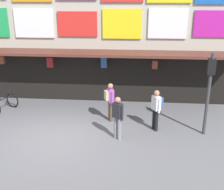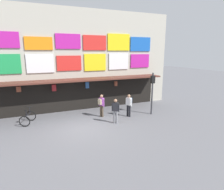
% 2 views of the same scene
% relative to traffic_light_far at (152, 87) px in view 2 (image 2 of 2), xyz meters
% --- Properties ---
extents(ground_plane, '(80.00, 80.00, 0.00)m').
position_rel_traffic_light_far_xyz_m(ground_plane, '(-5.54, -0.70, -2.14)').
color(ground_plane, slate).
extents(shopfront, '(18.00, 2.60, 8.00)m').
position_rel_traffic_light_far_xyz_m(shopfront, '(-5.53, 3.87, 1.82)').
color(shopfront, '#B2AD9E').
rests_on(shopfront, ground).
extents(traffic_light_far, '(0.30, 0.34, 3.20)m').
position_rel_traffic_light_far_xyz_m(traffic_light_far, '(0.00, 0.00, 0.00)').
color(traffic_light_far, '#38383D').
rests_on(traffic_light_far, ground).
extents(bicycle_parked, '(1.07, 1.34, 1.05)m').
position_rel_traffic_light_far_xyz_m(bicycle_parked, '(-8.79, 1.49, -1.75)').
color(bicycle_parked, black).
rests_on(bicycle_parked, ground).
extents(pedestrian_in_red, '(0.45, 0.49, 1.68)m').
position_rel_traffic_light_far_xyz_m(pedestrian_in_red, '(-3.77, 0.89, -1.16)').
color(pedestrian_in_red, brown).
rests_on(pedestrian_in_red, ground).
extents(pedestrian_in_purple, '(0.44, 0.39, 1.68)m').
position_rel_traffic_light_far_xyz_m(pedestrian_in_purple, '(-3.34, -0.71, -1.19)').
color(pedestrian_in_purple, gray).
rests_on(pedestrian_in_purple, ground).
extents(pedestrian_in_blue, '(0.46, 0.48, 1.68)m').
position_rel_traffic_light_far_xyz_m(pedestrian_in_blue, '(-1.87, 0.18, -1.16)').
color(pedestrian_in_blue, black).
rests_on(pedestrian_in_blue, ground).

